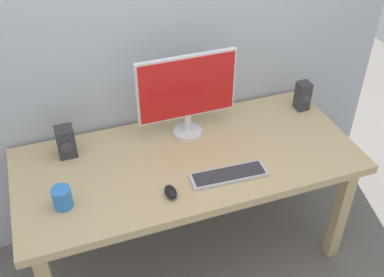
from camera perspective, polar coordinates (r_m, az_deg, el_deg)
ground_plane at (r=2.95m, az=-0.40°, el=-13.45°), size 6.00×6.00×0.00m
desk at (r=2.48m, az=-0.46°, el=-3.79°), size 1.78×0.79×0.74m
monitor at (r=2.46m, az=-0.62°, el=5.83°), size 0.54×0.16×0.47m
keyboard_primary at (r=2.32m, az=4.52°, el=-4.47°), size 0.39×0.14×0.02m
mouse at (r=2.21m, az=-2.64°, el=-6.57°), size 0.06×0.09×0.04m
speaker_right at (r=2.83m, az=13.41°, el=5.11°), size 0.07×0.08×0.18m
speaker_left at (r=2.48m, az=-15.21°, el=-0.38°), size 0.09×0.10×0.17m
coffee_mug at (r=2.21m, az=-15.62°, el=-7.00°), size 0.09×0.09×0.10m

